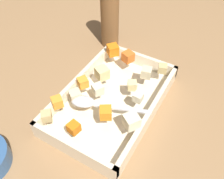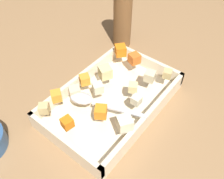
# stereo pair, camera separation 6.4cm
# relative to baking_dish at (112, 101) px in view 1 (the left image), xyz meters

# --- Properties ---
(ground_plane) EXTENTS (4.00, 4.00, 0.00)m
(ground_plane) POSITION_rel_baking_dish_xyz_m (0.01, -0.01, -0.02)
(ground_plane) COLOR #936D47
(baking_dish) EXTENTS (0.38, 0.24, 0.05)m
(baking_dish) POSITION_rel_baking_dish_xyz_m (0.00, 0.00, 0.00)
(baking_dish) COLOR beige
(baking_dish) RESTS_ON ground_plane
(carrot_chunk_mid_left) EXTENTS (0.04, 0.04, 0.03)m
(carrot_chunk_mid_left) POSITION_rel_baking_dish_xyz_m (-0.14, -0.02, 0.05)
(carrot_chunk_mid_left) COLOR orange
(carrot_chunk_mid_left) RESTS_ON baking_dish
(carrot_chunk_center) EXTENTS (0.04, 0.04, 0.03)m
(carrot_chunk_center) POSITION_rel_baking_dish_xyz_m (0.08, 0.03, 0.05)
(carrot_chunk_center) COLOR orange
(carrot_chunk_center) RESTS_ON baking_dish
(carrot_chunk_mid_right) EXTENTS (0.04, 0.04, 0.03)m
(carrot_chunk_mid_right) POSITION_rel_baking_dish_xyz_m (0.02, -0.08, 0.05)
(carrot_chunk_mid_right) COLOR orange
(carrot_chunk_mid_right) RESTS_ON baking_dish
(carrot_chunk_rim_edge) EXTENTS (0.04, 0.04, 0.03)m
(carrot_chunk_rim_edge) POSITION_rel_baking_dish_xyz_m (0.11, -0.10, 0.05)
(carrot_chunk_rim_edge) COLOR orange
(carrot_chunk_rim_edge) RESTS_ON baking_dish
(carrot_chunk_back_center) EXTENTS (0.03, 0.03, 0.02)m
(carrot_chunk_back_center) POSITION_rel_baking_dish_xyz_m (0.15, -0.02, 0.05)
(carrot_chunk_back_center) COLOR orange
(carrot_chunk_back_center) RESTS_ON baking_dish
(carrot_chunk_heap_side) EXTENTS (0.05, 0.05, 0.03)m
(carrot_chunk_heap_side) POSITION_rel_baking_dish_xyz_m (-0.14, -0.08, 0.06)
(carrot_chunk_heap_side) COLOR orange
(carrot_chunk_heap_side) RESTS_ON baking_dish
(potato_chunk_far_left) EXTENTS (0.04, 0.04, 0.03)m
(potato_chunk_far_left) POSITION_rel_baking_dish_xyz_m (0.02, -0.03, 0.05)
(potato_chunk_far_left) COLOR beige
(potato_chunk_far_left) RESTS_ON baking_dish
(potato_chunk_front_center) EXTENTS (0.05, 0.05, 0.03)m
(potato_chunk_front_center) POSITION_rel_baking_dish_xyz_m (0.07, 0.09, 0.06)
(potato_chunk_front_center) COLOR beige
(potato_chunk_front_center) RESTS_ON baking_dish
(potato_chunk_near_spoon) EXTENTS (0.03, 0.03, 0.03)m
(potato_chunk_near_spoon) POSITION_rel_baking_dish_xyz_m (-0.10, 0.05, 0.05)
(potato_chunk_near_spoon) COLOR beige
(potato_chunk_near_spoon) RESTS_ON baking_dish
(potato_chunk_heap_top) EXTENTS (0.03, 0.03, 0.02)m
(potato_chunk_heap_top) POSITION_rel_baking_dish_xyz_m (-0.14, 0.09, 0.05)
(potato_chunk_heap_top) COLOR tan
(potato_chunk_heap_top) RESTS_ON baking_dish
(potato_chunk_corner_se) EXTENTS (0.04, 0.04, 0.03)m
(potato_chunk_corner_se) POSITION_rel_baking_dish_xyz_m (-0.04, -0.05, 0.06)
(potato_chunk_corner_se) COLOR #E0CC89
(potato_chunk_corner_se) RESTS_ON baking_dish
(potato_chunk_near_right) EXTENTS (0.04, 0.04, 0.03)m
(potato_chunk_near_right) POSITION_rel_baking_dish_xyz_m (0.07, -0.07, 0.05)
(potato_chunk_near_right) COLOR beige
(potato_chunk_near_right) RESTS_ON baking_dish
(potato_chunk_under_handle) EXTENTS (0.03, 0.03, 0.02)m
(potato_chunk_under_handle) POSITION_rel_baking_dish_xyz_m (-0.04, 0.04, 0.05)
(potato_chunk_under_handle) COLOR #E0CC89
(potato_chunk_under_handle) RESTS_ON baking_dish
(potato_chunk_corner_sw) EXTENTS (0.03, 0.03, 0.02)m
(potato_chunk_corner_sw) POSITION_rel_baking_dish_xyz_m (0.16, -0.09, 0.05)
(potato_chunk_corner_sw) COLOR tan
(potato_chunk_corner_sw) RESTS_ON baking_dish
(potato_chunk_corner_ne) EXTENTS (0.02, 0.02, 0.02)m
(potato_chunk_corner_ne) POSITION_rel_baking_dish_xyz_m (-0.01, 0.07, 0.05)
(potato_chunk_corner_ne) COLOR beige
(potato_chunk_corner_ne) RESTS_ON baking_dish
(serving_spoon) EXTENTS (0.09, 0.20, 0.02)m
(serving_spoon) POSITION_rel_baking_dish_xyz_m (0.07, -0.03, 0.05)
(serving_spoon) COLOR silver
(serving_spoon) RESTS_ON baking_dish
(pepper_mill) EXTENTS (0.06, 0.06, 0.25)m
(pepper_mill) POSITION_rel_baking_dish_xyz_m (-0.25, -0.15, 0.10)
(pepper_mill) COLOR brown
(pepper_mill) RESTS_ON ground_plane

